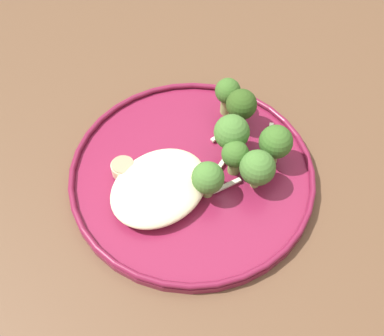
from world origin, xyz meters
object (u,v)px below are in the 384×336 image
(seared_scallop_tilted_round, at_px, (124,192))
(broccoli_floret_center_pile, at_px, (228,93))
(seared_scallop_center_golden, at_px, (197,182))
(broccoli_floret_near_rim, at_px, (234,131))
(broccoli_floret_tall_stalk, at_px, (241,106))
(broccoli_floret_small_sprig, at_px, (276,143))
(seared_scallop_tiny_bay, at_px, (139,204))
(dinner_plate, at_px, (192,174))
(seared_scallop_large_seared, at_px, (158,171))
(seared_scallop_on_noodles, at_px, (153,187))
(broccoli_floret_front_edge, at_px, (258,168))
(seared_scallop_right_edge, at_px, (123,168))
(broccoli_floret_beside_noodles, at_px, (235,155))
(seared_scallop_half_hidden, at_px, (174,199))
(broccoli_floret_right_tilted, at_px, (208,178))

(seared_scallop_tilted_round, xyz_separation_m, broccoli_floret_center_pile, (0.18, 0.01, 0.02))
(seared_scallop_center_golden, bearing_deg, broccoli_floret_near_rim, 6.34)
(broccoli_floret_tall_stalk, height_order, broccoli_floret_small_sprig, same)
(seared_scallop_tiny_bay, height_order, seared_scallop_tilted_round, same)
(broccoli_floret_small_sprig, bearing_deg, dinner_plate, 145.87)
(seared_scallop_large_seared, relative_size, broccoli_floret_tall_stalk, 0.52)
(seared_scallop_on_noodles, relative_size, broccoli_floret_front_edge, 0.60)
(seared_scallop_right_edge, relative_size, seared_scallop_large_seared, 0.91)
(broccoli_floret_beside_noodles, bearing_deg, dinner_plate, 139.26)
(dinner_plate, distance_m, broccoli_floret_center_pile, 0.11)
(broccoli_floret_near_rim, bearing_deg, dinner_plate, 169.27)
(seared_scallop_center_golden, bearing_deg, broccoli_floret_small_sprig, -21.48)
(seared_scallop_on_noodles, xyz_separation_m, broccoli_floret_center_pile, (0.15, 0.03, 0.02))
(seared_scallop_right_edge, bearing_deg, seared_scallop_tiny_bay, -109.74)
(seared_scallop_half_hidden, bearing_deg, broccoli_floret_tall_stalk, 11.42)
(seared_scallop_half_hidden, bearing_deg, dinner_plate, 21.03)
(seared_scallop_on_noodles, relative_size, broccoli_floret_center_pile, 0.60)
(seared_scallop_half_hidden, xyz_separation_m, broccoli_floret_right_tilted, (0.04, -0.02, 0.02))
(seared_scallop_on_noodles, relative_size, broccoli_floret_right_tilted, 0.65)
(broccoli_floret_right_tilted, bearing_deg, seared_scallop_on_noodles, 134.38)
(seared_scallop_tiny_bay, height_order, seared_scallop_large_seared, seared_scallop_large_seared)
(broccoli_floret_small_sprig, bearing_deg, broccoli_floret_beside_noodles, 152.51)
(seared_scallop_tiny_bay, bearing_deg, broccoli_floret_tall_stalk, 1.64)
(seared_scallop_tilted_round, height_order, broccoli_floret_center_pile, broccoli_floret_center_pile)
(seared_scallop_center_golden, bearing_deg, seared_scallop_on_noodles, 143.13)
(broccoli_floret_right_tilted, bearing_deg, broccoli_floret_beside_noodles, 0.97)
(dinner_plate, bearing_deg, broccoli_floret_center_pile, 21.14)
(broccoli_floret_beside_noodles, xyz_separation_m, broccoli_floret_front_edge, (0.00, -0.03, 0.00))
(broccoli_floret_right_tilted, bearing_deg, broccoli_floret_front_edge, -31.98)
(seared_scallop_tilted_round, bearing_deg, seared_scallop_center_golden, -35.39)
(broccoli_floret_center_pile, relative_size, broccoli_floret_right_tilted, 1.08)
(broccoli_floret_tall_stalk, bearing_deg, seared_scallop_half_hidden, -168.58)
(broccoli_floret_beside_noodles, height_order, broccoli_floret_front_edge, broccoli_floret_front_edge)
(seared_scallop_half_hidden, relative_size, broccoli_floret_right_tilted, 0.45)
(seared_scallop_tiny_bay, xyz_separation_m, seared_scallop_center_golden, (0.07, -0.02, 0.00))
(seared_scallop_right_edge, height_order, broccoli_floret_small_sprig, broccoli_floret_small_sprig)
(seared_scallop_center_golden, height_order, broccoli_floret_front_edge, broccoli_floret_front_edge)
(broccoli_floret_center_pile, bearing_deg, broccoli_floret_front_edge, -120.34)
(seared_scallop_tiny_bay, xyz_separation_m, broccoli_floret_front_edge, (0.12, -0.07, 0.02))
(seared_scallop_tilted_round, xyz_separation_m, broccoli_floret_front_edge, (0.12, -0.09, 0.02))
(seared_scallop_on_noodles, bearing_deg, seared_scallop_tiny_bay, -168.82)
(seared_scallop_large_seared, xyz_separation_m, broccoli_floret_beside_noodles, (0.07, -0.05, 0.02))
(seared_scallop_large_seared, xyz_separation_m, broccoli_floret_center_pile, (0.13, 0.02, 0.02))
(seared_scallop_half_hidden, distance_m, broccoli_floret_tall_stalk, 0.14)
(broccoli_floret_small_sprig, bearing_deg, seared_scallop_tilted_round, 152.16)
(seared_scallop_tiny_bay, bearing_deg, seared_scallop_on_noodles, 11.18)
(broccoli_floret_small_sprig, bearing_deg, seared_scallop_on_noodles, 153.37)
(seared_scallop_center_golden, relative_size, broccoli_floret_near_rim, 0.45)
(seared_scallop_half_hidden, height_order, broccoli_floret_near_rim, broccoli_floret_near_rim)
(broccoli_floret_tall_stalk, distance_m, broccoli_floret_small_sprig, 0.07)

